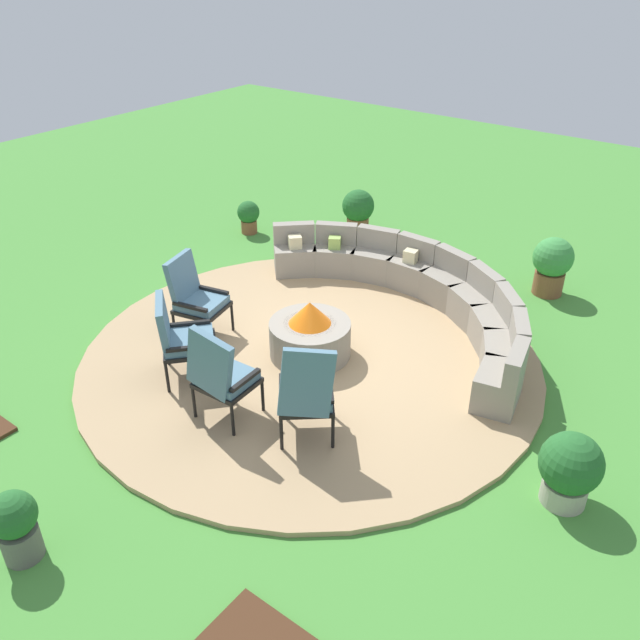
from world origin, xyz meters
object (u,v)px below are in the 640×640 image
at_px(fire_pit, 310,335).
at_px(potted_plant_2, 570,468).
at_px(lounge_chair_back_left, 220,374).
at_px(lounge_chair_back_right, 306,391).
at_px(potted_plant_3, 552,263).
at_px(curved_stone_bench, 419,292).
at_px(lounge_chair_front_right, 181,337).
at_px(lounge_chair_front_left, 195,296).
at_px(potted_plant_4, 358,210).
at_px(potted_plant_1, 249,215).
at_px(potted_plant_0, 15,524).

relative_size(fire_pit, potted_plant_2, 1.33).
bearing_deg(lounge_chair_back_left, lounge_chair_back_right, 15.13).
xyz_separation_m(potted_plant_2, potted_plant_3, (-1.59, 3.85, 0.07)).
relative_size(curved_stone_bench, lounge_chair_front_right, 4.32).
distance_m(lounge_chair_front_left, potted_plant_4, 4.04).
distance_m(potted_plant_2, potted_plant_3, 4.16).
bearing_deg(fire_pit, potted_plant_2, -7.75).
bearing_deg(lounge_chair_front_left, lounge_chair_back_left, 41.98).
bearing_deg(potted_plant_3, potted_plant_1, -169.02).
relative_size(lounge_chair_front_right, potted_plant_4, 1.31).
bearing_deg(lounge_chair_front_left, lounge_chair_front_right, 24.00).
bearing_deg(potted_plant_4, lounge_chair_back_left, -71.08).
bearing_deg(lounge_chair_front_right, curved_stone_bench, 106.09).
bearing_deg(potted_plant_3, potted_plant_0, -104.05).
xyz_separation_m(fire_pit, potted_plant_3, (1.70, 3.40, 0.13)).
bearing_deg(potted_plant_3, lounge_chair_front_left, -128.87).
height_order(potted_plant_0, potted_plant_3, potted_plant_3).
height_order(curved_stone_bench, potted_plant_2, curved_stone_bench).
relative_size(lounge_chair_back_left, potted_plant_0, 1.68).
bearing_deg(potted_plant_4, potted_plant_3, -2.32).
bearing_deg(curved_stone_bench, lounge_chair_front_left, -131.65).
distance_m(lounge_chair_front_right, potted_plant_3, 5.30).
distance_m(lounge_chair_front_right, lounge_chair_back_right, 1.79).
xyz_separation_m(fire_pit, curved_stone_bench, (0.52, 1.71, 0.01)).
xyz_separation_m(lounge_chair_front_left, potted_plant_2, (4.72, 0.04, -0.21)).
bearing_deg(lounge_chair_back_right, potted_plant_2, -21.99).
relative_size(fire_pit, lounge_chair_front_left, 0.92).
distance_m(lounge_chair_front_left, lounge_chair_front_right, 0.93).
xyz_separation_m(lounge_chair_back_right, potted_plant_0, (-1.01, -2.55, -0.27)).
bearing_deg(lounge_chair_front_left, fire_pit, 95.97).
xyz_separation_m(potted_plant_3, potted_plant_4, (-3.41, 0.14, -0.04)).
distance_m(potted_plant_1, potted_plant_3, 5.03).
xyz_separation_m(lounge_chair_front_right, potted_plant_3, (2.58, 4.63, -0.12)).
relative_size(potted_plant_3, potted_plant_4, 1.09).
xyz_separation_m(curved_stone_bench, potted_plant_2, (2.77, -2.16, 0.05)).
xyz_separation_m(fire_pit, potted_plant_2, (3.28, -0.45, 0.06)).
xyz_separation_m(lounge_chair_front_left, lounge_chair_front_right, (0.56, -0.74, -0.02)).
height_order(potted_plant_0, potted_plant_4, potted_plant_4).
relative_size(lounge_chair_front_left, potted_plant_1, 1.88).
xyz_separation_m(fire_pit, lounge_chair_back_right, (0.91, -1.22, 0.29)).
distance_m(lounge_chair_back_left, potted_plant_4, 5.35).
xyz_separation_m(curved_stone_bench, potted_plant_4, (-2.23, 1.83, 0.08)).
bearing_deg(potted_plant_2, potted_plant_3, 112.40).
bearing_deg(potted_plant_0, lounge_chair_front_right, 107.04).
xyz_separation_m(curved_stone_bench, lounge_chair_back_left, (-0.50, -3.22, 0.28)).
bearing_deg(potted_plant_2, lounge_chair_front_left, -179.54).
bearing_deg(potted_plant_2, lounge_chair_back_right, -161.93).
height_order(lounge_chair_front_right, lounge_chair_back_left, lounge_chair_back_left).
relative_size(potted_plant_0, potted_plant_2, 0.91).
height_order(fire_pit, potted_plant_1, fire_pit).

